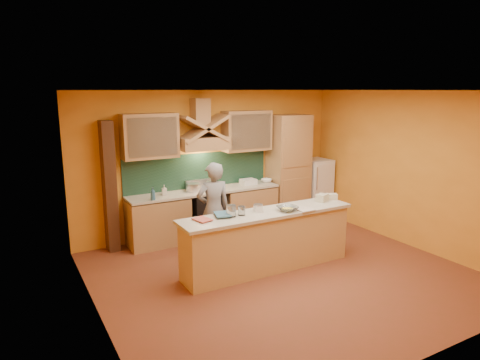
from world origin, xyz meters
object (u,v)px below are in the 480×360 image
kitchen_scale (258,209)px  fridge (315,188)px  stove (205,214)px  mixing_bowl (287,209)px  person (213,210)px

kitchen_scale → fridge: bearing=49.5°
fridge → stove: bearing=180.0°
fridge → mixing_bowl: bearing=-137.6°
stove → mixing_bowl: 2.14m
fridge → mixing_bowl: fridge is taller
fridge → person: size_ratio=0.80×
stove → kitchen_scale: 1.91m
person → kitchen_scale: size_ratio=13.30×
person → kitchen_scale: person is taller
fridge → person: person is taller
fridge → person: 3.15m
fridge → mixing_bowl: size_ratio=4.14×
stove → mixing_bowl: mixing_bowl is taller
person → mixing_bowl: bearing=132.1°
stove → mixing_bowl: size_ratio=2.87×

